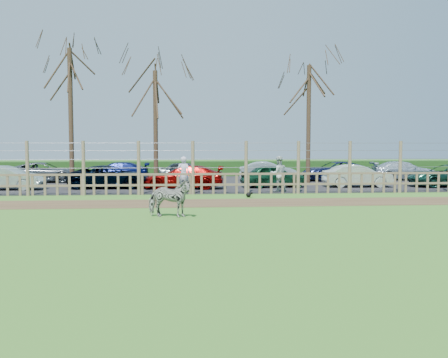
{
  "coord_description": "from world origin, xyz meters",
  "views": [
    {
      "loc": [
        -0.47,
        -15.25,
        2.35
      ],
      "look_at": [
        1.0,
        2.5,
        1.1
      ],
      "focal_mm": 40.0,
      "sensor_mm": 36.0,
      "label": 1
    }
  ],
  "objects": [
    {
      "name": "car_1",
      "position": [
        -9.37,
        10.76,
        0.64
      ],
      "size": [
        3.7,
        1.45,
        1.2
      ],
      "primitive_type": "imported",
      "rotation": [
        0.0,
        0.0,
        1.52
      ],
      "color": "#ACC4BA",
      "rests_on": "asphalt"
    },
    {
      "name": "car_12",
      "position": [
        9.19,
        15.71,
        0.64
      ],
      "size": [
        4.52,
        2.48,
        1.2
      ],
      "primitive_type": "imported",
      "rotation": [
        0.0,
        0.0,
        4.83
      ],
      "color": "#151D4C",
      "rests_on": "asphalt"
    },
    {
      "name": "car_3",
      "position": [
        -0.42,
        10.62,
        0.64
      ],
      "size": [
        4.29,
        2.1,
        1.2
      ],
      "primitive_type": "imported",
      "rotation": [
        0.0,
        0.0,
        4.61
      ],
      "color": "#8A0705",
      "rests_on": "asphalt"
    },
    {
      "name": "crow",
      "position": [
        2.43,
        6.49,
        0.12
      ],
      "size": [
        0.3,
        0.22,
        0.24
      ],
      "color": "black",
      "rests_on": "ground"
    },
    {
      "name": "ground",
      "position": [
        0.0,
        0.0,
        0.0
      ],
      "size": [
        120.0,
        120.0,
        0.0
      ],
      "primitive_type": "plane",
      "color": "#72A337",
      "rests_on": "ground"
    },
    {
      "name": "car_11",
      "position": [
        4.91,
        15.82,
        0.64
      ],
      "size": [
        3.77,
        1.69,
        1.2
      ],
      "primitive_type": "imported",
      "rotation": [
        0.0,
        0.0,
        1.45
      ],
      "color": "#B0C3CB",
      "rests_on": "asphalt"
    },
    {
      "name": "zebra",
      "position": [
        -0.91,
        0.72,
        0.62
      ],
      "size": [
        1.57,
        0.98,
        1.23
      ],
      "primitive_type": "imported",
      "rotation": [
        0.0,
        0.0,
        1.34
      ],
      "color": "gray",
      "rests_on": "ground"
    },
    {
      "name": "car_2",
      "position": [
        -4.3,
        11.29,
        0.64
      ],
      "size": [
        4.37,
        2.1,
        1.2
      ],
      "primitive_type": "imported",
      "rotation": [
        0.0,
        0.0,
        1.54
      ],
      "color": "black",
      "rests_on": "asphalt"
    },
    {
      "name": "car_8",
      "position": [
        -8.89,
        15.77,
        0.64
      ],
      "size": [
        4.42,
        2.21,
        1.2
      ],
      "primitive_type": "imported",
      "rotation": [
        0.0,
        0.0,
        1.62
      ],
      "color": "#545D67",
      "rests_on": "asphalt"
    },
    {
      "name": "car_10",
      "position": [
        -0.24,
        16.39,
        0.64
      ],
      "size": [
        3.65,
        1.76,
        1.2
      ],
      "primitive_type": "imported",
      "rotation": [
        0.0,
        0.0,
        1.47
      ],
      "color": "slate",
      "rests_on": "asphalt"
    },
    {
      "name": "tree_right",
      "position": [
        7.0,
        14.0,
        5.24
      ],
      "size": [
        4.8,
        4.8,
        7.35
      ],
      "color": "#3D2B1E",
      "rests_on": "ground"
    },
    {
      "name": "car_9",
      "position": [
        -4.59,
        15.71,
        0.64
      ],
      "size": [
        4.2,
        1.84,
        1.2
      ],
      "primitive_type": "imported",
      "rotation": [
        0.0,
        0.0,
        4.75
      ],
      "color": "#071041",
      "rests_on": "asphalt"
    },
    {
      "name": "car_13",
      "position": [
        13.76,
        15.78,
        0.64
      ],
      "size": [
        4.32,
        2.21,
        1.2
      ],
      "primitive_type": "imported",
      "rotation": [
        0.0,
        0.0,
        1.44
      ],
      "color": "#ABBDCB",
      "rests_on": "asphalt"
    },
    {
      "name": "hedge",
      "position": [
        0.0,
        21.5,
        0.55
      ],
      "size": [
        46.0,
        2.0,
        1.1
      ],
      "primitive_type": "cube",
      "color": "#1E4716",
      "rests_on": "ground"
    },
    {
      "name": "visitor_b",
      "position": [
        4.17,
        8.64,
        0.9
      ],
      "size": [
        0.91,
        0.75,
        1.72
      ],
      "primitive_type": "imported",
      "rotation": [
        0.0,
        0.0,
        3.26
      ],
      "color": "#B6C7C0",
      "rests_on": "asphalt"
    },
    {
      "name": "visitor_a",
      "position": [
        -0.43,
        8.68,
        0.9
      ],
      "size": [
        0.72,
        0.58,
        1.72
      ],
      "primitive_type": "imported",
      "rotation": [
        0.0,
        0.0,
        2.85
      ],
      "color": "silver",
      "rests_on": "asphalt"
    },
    {
      "name": "car_5",
      "position": [
        8.94,
        10.91,
        0.64
      ],
      "size": [
        3.66,
        1.31,
        1.2
      ],
      "primitive_type": "imported",
      "rotation": [
        0.0,
        0.0,
        1.56
      ],
      "color": "silver",
      "rests_on": "asphalt"
    },
    {
      "name": "asphalt",
      "position": [
        0.0,
        14.5,
        0.02
      ],
      "size": [
        44.0,
        13.0,
        0.04
      ],
      "primitive_type": "cube",
      "color": "#232326",
      "rests_on": "ground"
    },
    {
      "name": "car_6",
      "position": [
        13.89,
        10.72,
        0.64
      ],
      "size": [
        4.32,
        1.99,
        1.2
      ],
      "primitive_type": "imported",
      "rotation": [
        0.0,
        0.0,
        4.71
      ],
      "color": "#144033",
      "rests_on": "asphalt"
    },
    {
      "name": "fence",
      "position": [
        0.0,
        8.0,
        0.8
      ],
      "size": [
        30.16,
        0.16,
        2.5
      ],
      "color": "brown",
      "rests_on": "ground"
    },
    {
      "name": "tree_left",
      "position": [
        -6.5,
        12.5,
        5.62
      ],
      "size": [
        4.8,
        4.8,
        7.88
      ],
      "color": "#3D2B1E",
      "rests_on": "ground"
    },
    {
      "name": "tree_mid",
      "position": [
        -2.0,
        13.5,
        4.87
      ],
      "size": [
        4.8,
        4.8,
        6.83
      ],
      "color": "#3D2B1E",
      "rests_on": "ground"
    },
    {
      "name": "dirt_strip",
      "position": [
        0.0,
        4.5,
        0.01
      ],
      "size": [
        34.0,
        2.8,
        0.01
      ],
      "primitive_type": "cube",
      "color": "brown",
      "rests_on": "ground"
    },
    {
      "name": "car_4",
      "position": [
        4.4,
        11.12,
        0.64
      ],
      "size": [
        3.65,
        1.77,
        1.2
      ],
      "primitive_type": "imported",
      "rotation": [
        0.0,
        0.0,
        1.67
      ],
      "color": "#103F26",
      "rests_on": "asphalt"
    }
  ]
}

